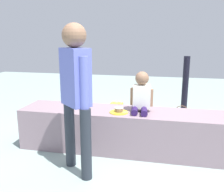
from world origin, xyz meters
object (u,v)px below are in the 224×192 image
Objects in this scene: party_cup_red at (140,117)px; handbag_black_leather at (186,131)px; cake_box_white at (78,121)px; adult_standing at (76,86)px; handbag_brown_canvas at (181,118)px; cake_plate at (119,111)px; gift_bag at (117,113)px; child_seated at (141,94)px.

handbag_black_leather is at bearing -42.24° from party_cup_red.
cake_box_white is 1.69m from handbag_black_leather.
handbag_brown_canvas is (1.13, 1.70, -0.80)m from adult_standing.
gift_bag is (-0.24, 1.08, -0.36)m from cake_plate.
adult_standing is at bearing -93.33° from gift_bag.
adult_standing reaches higher than party_cup_red.
gift_bag is (0.09, 1.61, -0.75)m from adult_standing.
cake_box_white is (-0.83, 0.84, -0.47)m from cake_plate.
gift_bag is 0.65m from cake_box_white.
cake_box_white is at bearing -158.23° from gift_bag.
party_cup_red is at bearing 171.59° from handbag_brown_canvas.
adult_standing is 1.84m from handbag_black_leather.
adult_standing is 2.20m from handbag_brown_canvas.
gift_bag is at bearing 116.77° from child_seated.
child_seated is at bearing -117.20° from handbag_brown_canvas.
handbag_black_leather reaches higher than party_cup_red.
adult_standing reaches higher than child_seated.
party_cup_red is 0.97m from handbag_black_leather.
cake_plate is 0.71× the size of handbag_black_leather.
handbag_brown_canvas is at bearing 56.46° from adult_standing.
cake_plate is 2.18× the size of party_cup_red.
child_seated reaches higher than handbag_black_leather.
handbag_brown_canvas is (1.04, 0.09, -0.05)m from gift_bag.
child_seated is 1.00m from handbag_black_leather.
child_seated is 0.89m from adult_standing.
adult_standing reaches higher than handbag_brown_canvas.
party_cup_red is at bearing 137.76° from handbag_black_leather.
cake_box_white is at bearing -155.92° from party_cup_red.
party_cup_red is 1.05m from cake_box_white.
cake_plate is 1.27m from cake_box_white.
party_cup_red is 0.30× the size of cake_box_white.
party_cup_red is at bearing 24.08° from cake_box_white.
handbag_brown_canvas reaches higher than party_cup_red.
party_cup_red is at bearing 75.71° from adult_standing.
handbag_black_leather is at bearing -7.62° from cake_box_white.
handbag_brown_canvas is at bearing -8.41° from party_cup_red.
adult_standing is 1.78m from gift_bag.
child_seated is at bearing -34.23° from cake_box_white.
cake_plate reaches higher than handbag_brown_canvas.
cake_box_white is (-0.96, -0.43, 0.01)m from party_cup_red.
gift_bag is 1.04m from handbag_brown_canvas.
handbag_black_leather reaches higher than cake_box_white.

